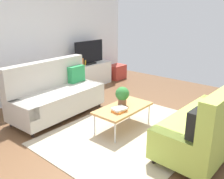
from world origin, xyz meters
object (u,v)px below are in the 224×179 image
at_px(couch_green, 210,124).
at_px(bottle_2, 85,63).
at_px(couch_beige, 56,94).
at_px(table_book_0, 119,111).
at_px(tv, 89,53).
at_px(storage_trunk, 117,72).
at_px(vase_0, 72,64).
at_px(bottle_0, 80,63).
at_px(coffee_table, 123,109).
at_px(tv_console, 89,75).
at_px(potted_plant, 122,95).
at_px(bottle_1, 83,62).

bearing_deg(couch_green, bottle_2, 76.70).
xyz_separation_m(couch_beige, table_book_0, (0.19, -1.49, -0.00)).
relative_size(tv, table_book_0, 4.17).
distance_m(storage_trunk, vase_0, 1.76).
bearing_deg(bottle_0, coffee_table, -114.77).
relative_size(bottle_0, bottle_2, 1.46).
relative_size(tv_console, potted_plant, 4.03).
distance_m(couch_beige, bottle_1, 1.84).
relative_size(couch_beige, potted_plant, 5.59).
xyz_separation_m(tv_console, table_book_0, (-1.65, -2.43, 0.12)).
bearing_deg(couch_beige, tv, -156.59).
relative_size(table_book_0, bottle_1, 1.16).
bearing_deg(vase_0, bottle_0, -24.94).
bearing_deg(table_book_0, tv_console, 55.76).
height_order(vase_0, bottle_1, bottle_1).
bearing_deg(tv, potted_plant, -121.70).
relative_size(potted_plant, table_book_0, 1.45).
bearing_deg(table_book_0, bottle_1, 59.98).
distance_m(potted_plant, vase_0, 2.48).
relative_size(couch_beige, storage_trunk, 3.73).
bearing_deg(couch_beige, bottle_0, -151.43).
height_order(couch_beige, storage_trunk, couch_beige).
bearing_deg(storage_trunk, tv, 175.84).
bearing_deg(table_book_0, vase_0, 66.59).
bearing_deg(table_book_0, tv, 55.54).
height_order(coffee_table, bottle_2, bottle_2).
height_order(storage_trunk, bottle_0, bottle_0).
height_order(couch_green, tv, tv).
bearing_deg(bottle_1, coffee_table, -117.04).
xyz_separation_m(storage_trunk, bottle_0, (-1.49, 0.06, 0.52)).
relative_size(couch_green, table_book_0, 8.01).
distance_m(vase_0, bottle_0, 0.21).
relative_size(table_book_0, vase_0, 1.40).
height_order(tv_console, potted_plant, potted_plant).
bearing_deg(coffee_table, potted_plant, 51.62).
relative_size(storage_trunk, bottle_0, 2.54).
height_order(tv_console, table_book_0, tv_console).
bearing_deg(bottle_2, potted_plant, -118.51).
bearing_deg(tv_console, storage_trunk, -5.19).
bearing_deg(storage_trunk, bottle_1, 177.50).
relative_size(table_book_0, bottle_0, 1.17).
height_order(tv, table_book_0, tv).
height_order(potted_plant, table_book_0, potted_plant).
relative_size(tv, bottle_2, 7.13).
relative_size(couch_green, vase_0, 11.21).
bearing_deg(vase_0, table_book_0, -113.41).
bearing_deg(table_book_0, coffee_table, 19.64).
distance_m(tv, potted_plant, 2.69).
bearing_deg(couch_beige, coffee_table, 102.33).
bearing_deg(potted_plant, couch_green, -81.38).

